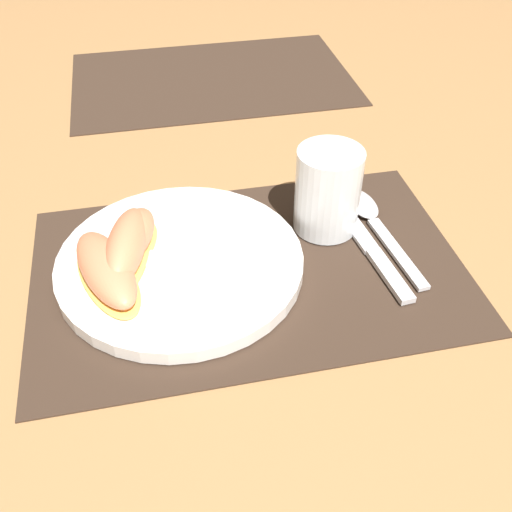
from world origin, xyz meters
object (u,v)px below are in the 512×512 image
object	(u,v)px
spoon	(370,216)
citrus_wedge_1	(127,248)
citrus_wedge_2	(106,270)
knife	(367,243)
fork	(168,261)
citrus_wedge_0	(133,238)
juice_glass	(327,195)
plate	(180,263)

from	to	relation	value
spoon	citrus_wedge_1	size ratio (longest dim) A/B	1.45
citrus_wedge_2	citrus_wedge_1	bearing A→B (deg)	50.64
knife	spoon	world-z (taller)	spoon
fork	citrus_wedge_1	distance (m)	0.05
fork	citrus_wedge_1	xyz separation A→B (m)	(-0.04, 0.01, 0.02)
fork	citrus_wedge_0	bearing A→B (deg)	138.11
citrus_wedge_0	citrus_wedge_2	distance (m)	0.05
fork	spoon	bearing A→B (deg)	10.74
juice_glass	knife	size ratio (longest dim) A/B	0.48
juice_glass	spoon	world-z (taller)	juice_glass
juice_glass	citrus_wedge_0	size ratio (longest dim) A/B	0.96
spoon	citrus_wedge_1	world-z (taller)	citrus_wedge_1
plate	fork	bearing A→B (deg)	-157.51
plate	knife	world-z (taller)	plate
fork	citrus_wedge_2	distance (m)	0.07
citrus_wedge_2	knife	bearing A→B (deg)	3.34
plate	fork	distance (m)	0.02
knife	citrus_wedge_0	size ratio (longest dim) A/B	2.02
citrus_wedge_1	citrus_wedge_2	xyz separation A→B (m)	(-0.02, -0.03, -0.00)
fork	citrus_wedge_0	world-z (taller)	citrus_wedge_0
juice_glass	citrus_wedge_1	bearing A→B (deg)	-171.46
plate	juice_glass	distance (m)	0.19
juice_glass	knife	xyz separation A→B (m)	(0.04, -0.05, -0.04)
knife	juice_glass	bearing A→B (deg)	129.07
knife	citrus_wedge_1	bearing A→B (deg)	177.76
citrus_wedge_2	spoon	bearing A→B (deg)	11.39
citrus_wedge_0	citrus_wedge_2	size ratio (longest dim) A/B	0.74
juice_glass	citrus_wedge_0	xyz separation A→B (m)	(-0.22, -0.02, -0.01)
citrus_wedge_0	citrus_wedge_1	size ratio (longest dim) A/B	0.80
citrus_wedge_1	citrus_wedge_2	world-z (taller)	citrus_wedge_1
fork	citrus_wedge_0	xyz separation A→B (m)	(-0.03, 0.03, 0.01)
citrus_wedge_2	fork	bearing A→B (deg)	13.88
citrus_wedge_0	juice_glass	bearing A→B (deg)	3.96
knife	citrus_wedge_0	world-z (taller)	citrus_wedge_0
juice_glass	fork	xyz separation A→B (m)	(-0.19, -0.05, -0.03)
spoon	citrus_wedge_2	distance (m)	0.32
citrus_wedge_0	knife	bearing A→B (deg)	-6.47
plate	citrus_wedge_0	xyz separation A→B (m)	(-0.05, 0.03, 0.02)
citrus_wedge_2	plate	bearing A→B (deg)	15.40
citrus_wedge_1	plate	bearing A→B (deg)	-6.67
juice_glass	fork	distance (m)	0.20
spoon	citrus_wedge_0	bearing A→B (deg)	-176.72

